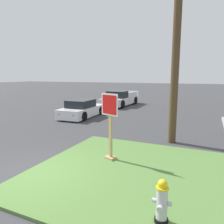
{
  "coord_description": "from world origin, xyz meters",
  "views": [
    {
      "loc": [
        4.66,
        -4.58,
        2.94
      ],
      "look_at": [
        1.12,
        3.2,
        1.49
      ],
      "focal_mm": 34.53,
      "sensor_mm": 36.0,
      "label": 1
    }
  ],
  "objects_px": {
    "stop_sign": "(110,127)",
    "utility_pole": "(177,36)",
    "parked_sedan_white": "(82,109)",
    "fire_hydrant": "(162,202)",
    "pickup_truck_white": "(120,99)",
    "manhole_cover": "(83,148)"
  },
  "relations": [
    {
      "from": "fire_hydrant",
      "to": "parked_sedan_white",
      "type": "height_order",
      "value": "parked_sedan_white"
    },
    {
      "from": "utility_pole",
      "to": "fire_hydrant",
      "type": "bearing_deg",
      "value": -82.95
    },
    {
      "from": "stop_sign",
      "to": "utility_pole",
      "type": "distance_m",
      "value": 4.81
    },
    {
      "from": "parked_sedan_white",
      "to": "pickup_truck_white",
      "type": "distance_m",
      "value": 6.65
    },
    {
      "from": "fire_hydrant",
      "to": "utility_pole",
      "type": "bearing_deg",
      "value": 97.05
    },
    {
      "from": "fire_hydrant",
      "to": "manhole_cover",
      "type": "xyz_separation_m",
      "value": [
        -3.91,
        3.36,
        -0.5
      ]
    },
    {
      "from": "stop_sign",
      "to": "pickup_truck_white",
      "type": "xyz_separation_m",
      "value": [
        -5.05,
        13.21,
        -0.59
      ]
    },
    {
      "from": "fire_hydrant",
      "to": "pickup_truck_white",
      "type": "relative_size",
      "value": 0.16
    },
    {
      "from": "stop_sign",
      "to": "parked_sedan_white",
      "type": "height_order",
      "value": "stop_sign"
    },
    {
      "from": "fire_hydrant",
      "to": "pickup_truck_white",
      "type": "bearing_deg",
      "value": 114.97
    },
    {
      "from": "fire_hydrant",
      "to": "parked_sedan_white",
      "type": "bearing_deg",
      "value": 129.72
    },
    {
      "from": "pickup_truck_white",
      "to": "parked_sedan_white",
      "type": "bearing_deg",
      "value": -92.05
    },
    {
      "from": "fire_hydrant",
      "to": "parked_sedan_white",
      "type": "xyz_separation_m",
      "value": [
        -7.58,
        9.13,
        0.04
      ]
    },
    {
      "from": "manhole_cover",
      "to": "utility_pole",
      "type": "relative_size",
      "value": 0.08
    },
    {
      "from": "manhole_cover",
      "to": "parked_sedan_white",
      "type": "relative_size",
      "value": 0.17
    },
    {
      "from": "stop_sign",
      "to": "parked_sedan_white",
      "type": "bearing_deg",
      "value": 128.83
    },
    {
      "from": "parked_sedan_white",
      "to": "manhole_cover",
      "type": "bearing_deg",
      "value": -57.54
    },
    {
      "from": "manhole_cover",
      "to": "parked_sedan_white",
      "type": "bearing_deg",
      "value": 122.46
    },
    {
      "from": "manhole_cover",
      "to": "utility_pole",
      "type": "bearing_deg",
      "value": 35.14
    },
    {
      "from": "stop_sign",
      "to": "pickup_truck_white",
      "type": "relative_size",
      "value": 0.41
    },
    {
      "from": "stop_sign",
      "to": "pickup_truck_white",
      "type": "bearing_deg",
      "value": 110.92
    },
    {
      "from": "stop_sign",
      "to": "utility_pole",
      "type": "height_order",
      "value": "utility_pole"
    }
  ]
}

